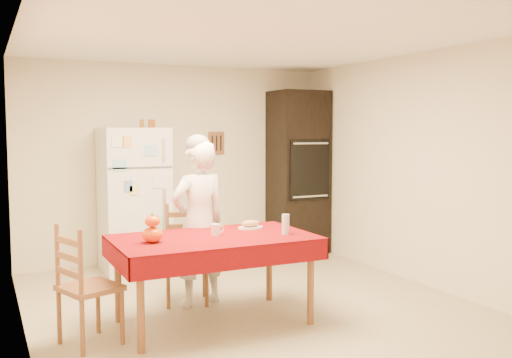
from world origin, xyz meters
TOP-DOWN VIEW (x-y plane):
  - floor at (0.00, 0.00)m, footprint 4.50×4.50m
  - room_shell at (0.00, 0.00)m, footprint 4.02×4.52m
  - refrigerator at (-0.65, 1.88)m, footprint 0.75×0.74m
  - oven_cabinet at (1.63, 1.93)m, footprint 0.70×0.62m
  - dining_table at (-0.50, -0.31)m, footprint 1.70×1.00m
  - chair_far at (-0.50, 0.41)m, footprint 0.52×0.50m
  - chair_left at (-1.61, -0.37)m, footprint 0.52×0.53m
  - seated_woman at (-0.43, 0.26)m, footprint 0.63×0.48m
  - coffee_mug at (-0.46, -0.27)m, footprint 0.08×0.08m
  - pumpkin_lower at (-1.04, -0.34)m, footprint 0.17×0.17m
  - pumpkin_upper at (-1.04, -0.34)m, footprint 0.12×0.12m
  - wine_glass at (0.11, -0.48)m, footprint 0.07×0.07m
  - bread_plate at (-0.05, -0.10)m, footprint 0.24×0.24m
  - bread_loaf at (-0.05, -0.10)m, footprint 0.18×0.10m
  - spice_jar_left at (-0.53, 1.93)m, footprint 0.05×0.05m
  - spice_jar_mid at (-0.42, 1.93)m, footprint 0.05×0.05m
  - spice_jar_right at (-0.39, 1.93)m, footprint 0.05×0.05m

SIDE VIEW (x-z plane):
  - floor at x=0.00m, z-range 0.00..0.00m
  - chair_far at x=-0.50m, z-range 0.03..0.98m
  - chair_left at x=-1.61m, z-range 0.03..0.98m
  - dining_table at x=-0.50m, z-range 0.31..1.07m
  - bread_plate at x=-0.05m, z-range 0.76..0.78m
  - seated_woman at x=-0.43m, z-range 0.00..1.57m
  - bread_loaf at x=-0.05m, z-range 0.78..0.84m
  - coffee_mug at x=-0.46m, z-range 0.76..0.86m
  - pumpkin_lower at x=-1.04m, z-range 0.76..0.89m
  - wine_glass at x=0.11m, z-range 0.76..0.94m
  - refrigerator at x=-0.65m, z-range 0.00..1.70m
  - pumpkin_upper at x=-1.04m, z-range 0.89..0.98m
  - oven_cabinet at x=1.63m, z-range 0.00..2.20m
  - room_shell at x=0.00m, z-range 0.37..2.88m
  - spice_jar_left at x=-0.53m, z-range 1.70..1.80m
  - spice_jar_mid at x=-0.42m, z-range 1.70..1.80m
  - spice_jar_right at x=-0.39m, z-range 1.70..1.80m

